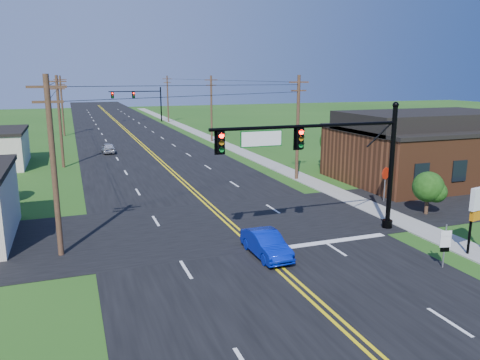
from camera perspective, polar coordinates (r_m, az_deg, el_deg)
name	(u,v)px	position (r m, az deg, el deg)	size (l,w,h in m)	color
ground	(326,316)	(18.74, 10.46, -15.99)	(260.00, 260.00, 0.00)	#214E16
road_main	(139,143)	(65.26, -12.26, 4.44)	(16.00, 220.00, 0.04)	black
road_cross	(227,224)	(28.85, -1.65, -5.36)	(70.00, 10.00, 0.04)	black
sidewalk	(236,149)	(58.03, -0.52, 3.77)	(2.00, 160.00, 0.08)	gray
signal_mast_main	(325,154)	(25.92, 10.27, 3.16)	(11.30, 0.60, 7.48)	black
signal_mast_far	(139,99)	(95.08, -12.25, 9.64)	(10.98, 0.60, 7.48)	black
brick_building	(424,154)	(43.47, 21.51, 3.02)	(14.20, 11.20, 4.70)	brown
utility_pole_left_a	(53,164)	(24.45, -21.79, 1.83)	(1.80, 0.28, 9.00)	#3B2C1A
utility_pole_left_b	(60,120)	(49.26, -21.11, 6.85)	(1.80, 0.28, 9.00)	#3B2C1A
utility_pole_left_c	(62,105)	(76.20, -20.87, 8.59)	(1.80, 0.28, 9.00)	#3B2C1A
utility_pole_right_a	(298,126)	(40.71, 7.05, 6.57)	(1.80, 0.28, 9.00)	#3B2C1A
utility_pole_right_b	(211,107)	(64.88, -3.51, 8.83)	(1.80, 0.28, 9.00)	#3B2C1A
utility_pole_right_c	(168,98)	(93.99, -8.80, 9.85)	(1.80, 0.28, 9.00)	#3B2C1A
tree_right_back	(335,141)	(47.44, 11.50, 4.67)	(3.00, 3.00, 4.10)	#3B2C1A
shrub_corner	(428,187)	(32.74, 21.96, -0.80)	(2.00, 2.00, 2.86)	#3B2C1A
blue_car	(266,245)	(23.69, 3.20, -7.87)	(1.34, 3.83, 1.26)	#081FB6
distant_car	(108,148)	(57.32, -15.75, 3.75)	(1.41, 3.50, 1.19)	#BCBCC2
route_sign	(445,243)	(24.05, 23.73, -7.05)	(0.53, 0.15, 2.16)	slate
stop_sign	(385,177)	(35.00, 17.32, 0.36)	(0.88, 0.33, 2.57)	slate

